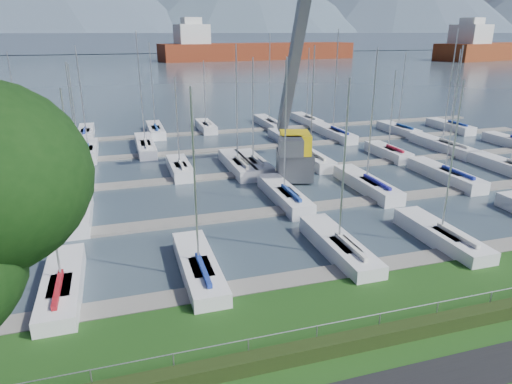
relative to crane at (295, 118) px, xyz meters
name	(u,v)px	position (x,y,z in m)	size (l,w,h in m)	color
water	(126,57)	(-7.57, 235.70, -5.73)	(800.00, 540.00, 0.20)	#3C4C58
hedge	(342,344)	(-7.57, -24.70, -4.98)	(80.00, 0.70, 0.70)	#223112
fence	(339,322)	(-7.57, -24.30, -4.13)	(0.04, 0.04, 80.00)	#96989E
foothill	(122,42)	(-7.57, 305.70, 0.67)	(900.00, 80.00, 12.00)	#455265
docks	(213,177)	(-7.57, 1.70, -5.55)	(90.00, 41.60, 0.25)	slate
crane	(295,118)	(0.00, 0.00, 0.00)	(5.27, 13.46, 22.35)	#55565C
cargo_ship_mid	(252,52)	(50.95, 186.21, -1.78)	(99.94, 29.09, 21.50)	maroon
cargo_ship_east	(503,51)	(173.83, 154.37, -1.72)	(94.32, 39.68, 21.50)	maroon
sailboat_fleet	(195,113)	(-8.55, 4.58, 0.14)	(75.21, 49.52, 13.74)	silver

